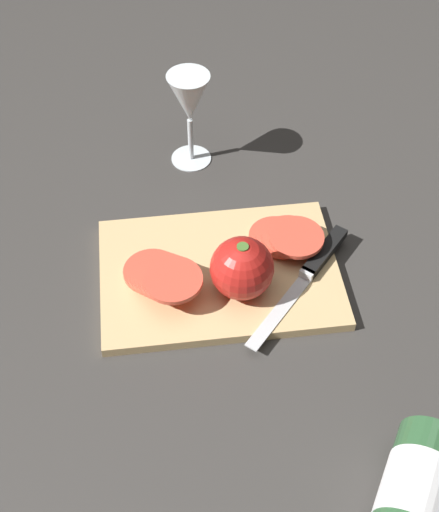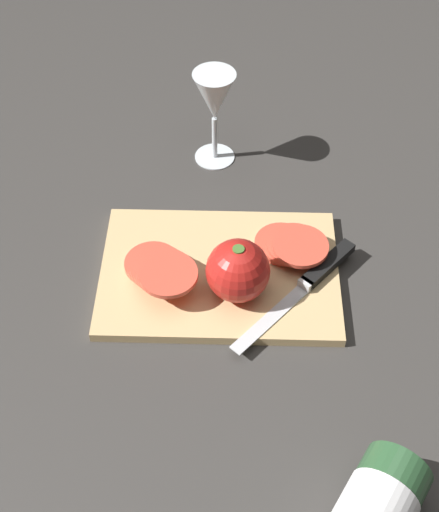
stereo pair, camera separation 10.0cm
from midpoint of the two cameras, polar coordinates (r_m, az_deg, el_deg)
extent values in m
plane|color=#383533|center=(1.06, -0.96, -0.13)|extent=(3.00, 3.00, 0.00)
cube|color=tan|center=(1.03, -2.78, -1.54)|extent=(0.34, 0.24, 0.02)
cylinder|color=#2D5633|center=(0.83, 11.77, -19.36)|extent=(0.16, 0.20, 0.08)
cylinder|color=silver|center=(0.84, 12.07, -18.48)|extent=(0.11, 0.11, 0.08)
cylinder|color=silver|center=(1.22, -4.64, 7.72)|extent=(0.07, 0.07, 0.00)
cylinder|color=silver|center=(1.19, -4.77, 9.20)|extent=(0.01, 0.01, 0.08)
cone|color=silver|center=(1.15, -5.03, 12.32)|extent=(0.07, 0.07, 0.08)
cone|color=beige|center=(1.16, -4.95, 11.42)|extent=(0.03, 0.03, 0.04)
sphere|color=red|center=(0.97, -1.15, -1.17)|extent=(0.09, 0.09, 0.09)
cylinder|color=#47702D|center=(0.94, -1.19, 0.46)|extent=(0.02, 0.02, 0.01)
cube|color=silver|center=(0.98, 1.91, -4.62)|extent=(0.11, 0.12, 0.00)
cube|color=silver|center=(1.01, 4.22, -1.63)|extent=(0.02, 0.02, 0.01)
cube|color=black|center=(1.04, 5.72, 0.18)|extent=(0.08, 0.09, 0.01)
cylinder|color=#DB4C38|center=(1.03, -8.25, -1.38)|extent=(0.08, 0.08, 0.01)
cylinder|color=#DB4C38|center=(1.02, -7.95, -1.52)|extent=(0.08, 0.08, 0.01)
cylinder|color=#DB4C38|center=(1.01, -7.64, -1.66)|extent=(0.08, 0.08, 0.01)
cylinder|color=#DB4C38|center=(0.99, -7.33, -1.80)|extent=(0.08, 0.08, 0.01)
cylinder|color=#DB4C38|center=(0.98, -7.01, -1.94)|extent=(0.08, 0.08, 0.01)
cylinder|color=#DB4C38|center=(0.97, -6.68, -2.09)|extent=(0.08, 0.08, 0.01)
cylinder|color=#DB4C38|center=(1.06, 1.84, 1.37)|extent=(0.08, 0.08, 0.01)
cylinder|color=#DB4C38|center=(1.05, 2.36, 1.37)|extent=(0.08, 0.08, 0.01)
cylinder|color=#DB4C38|center=(1.04, 2.89, 1.36)|extent=(0.08, 0.08, 0.01)
cylinder|color=#DB4C38|center=(1.04, 3.43, 1.36)|extent=(0.08, 0.08, 0.01)
camera|label=1|loc=(0.05, -92.87, -3.27)|focal=50.00mm
camera|label=2|loc=(0.05, 87.13, 3.27)|focal=50.00mm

